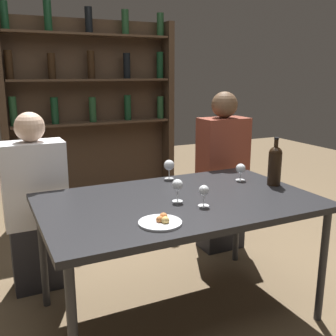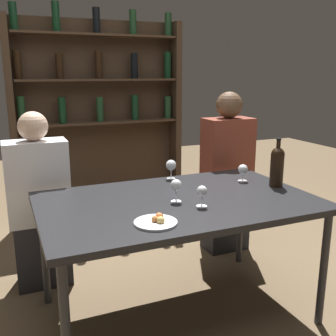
% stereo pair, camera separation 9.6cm
% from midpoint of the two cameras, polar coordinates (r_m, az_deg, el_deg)
% --- Properties ---
extents(ground_plane, '(10.00, 10.00, 0.00)m').
position_cam_midpoint_polar(ground_plane, '(2.55, 0.34, -20.12)').
color(ground_plane, brown).
extents(dining_table, '(1.54, 0.96, 0.72)m').
position_cam_midpoint_polar(dining_table, '(2.25, 0.36, -5.77)').
color(dining_table, black).
rests_on(dining_table, ground_plane).
extents(wine_rack_wall, '(1.64, 0.21, 2.02)m').
position_cam_midpoint_polar(wine_rack_wall, '(3.89, -11.78, 8.05)').
color(wine_rack_wall, '#38281C').
rests_on(wine_rack_wall, ground_plane).
extents(wine_bottle, '(0.08, 0.08, 0.31)m').
position_cam_midpoint_polar(wine_bottle, '(2.55, 14.24, 0.56)').
color(wine_bottle, black).
rests_on(wine_bottle, dining_table).
extents(wine_glass_0, '(0.06, 0.06, 0.12)m').
position_cam_midpoint_polar(wine_glass_0, '(2.10, 3.92, -3.44)').
color(wine_glass_0, silver).
rests_on(wine_glass_0, dining_table).
extents(wine_glass_1, '(0.06, 0.06, 0.13)m').
position_cam_midpoint_polar(wine_glass_1, '(2.16, 0.12, -2.61)').
color(wine_glass_1, silver).
rests_on(wine_glass_1, dining_table).
extents(wine_glass_2, '(0.07, 0.07, 0.13)m').
position_cam_midpoint_polar(wine_glass_2, '(2.63, -0.89, 0.34)').
color(wine_glass_2, silver).
rests_on(wine_glass_2, dining_table).
extents(wine_glass_3, '(0.06, 0.06, 0.11)m').
position_cam_midpoint_polar(wine_glass_3, '(2.63, 9.48, -0.17)').
color(wine_glass_3, silver).
rests_on(wine_glass_3, dining_table).
extents(food_plate_0, '(0.21, 0.21, 0.04)m').
position_cam_midpoint_polar(food_plate_0, '(1.88, -2.52, -7.82)').
color(food_plate_0, silver).
rests_on(food_plate_0, dining_table).
extents(seated_person_left, '(0.39, 0.22, 1.18)m').
position_cam_midpoint_polar(seated_person_left, '(2.73, -19.52, -5.59)').
color(seated_person_left, '#26262B').
rests_on(seated_person_left, ground_plane).
extents(seated_person_right, '(0.38, 0.22, 1.28)m').
position_cam_midpoint_polar(seated_person_right, '(3.18, 7.00, -1.22)').
color(seated_person_right, '#26262B').
rests_on(seated_person_right, ground_plane).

